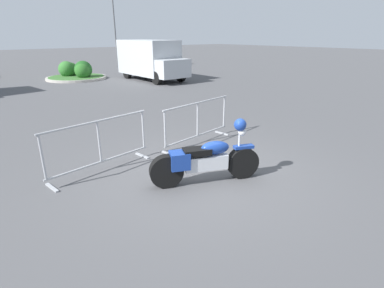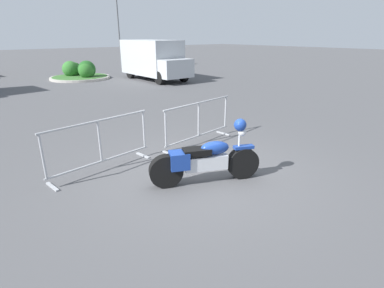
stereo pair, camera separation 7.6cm
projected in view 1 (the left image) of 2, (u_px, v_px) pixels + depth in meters
ground_plane at (201, 173)px, 6.03m from camera, size 120.00×120.00×0.00m
motorcycle at (206, 160)px, 5.53m from camera, size 1.99×1.04×1.19m
crowd_barrier_near at (100, 145)px, 5.96m from camera, size 2.30×0.71×1.07m
crowd_barrier_far at (197, 122)px, 7.52m from camera, size 2.30×0.71×1.07m
delivery_van at (150, 59)px, 18.02m from camera, size 2.03×5.02×2.31m
planter_island at (76, 73)px, 18.62m from camera, size 3.59×3.59×1.12m
street_lamp at (114, 20)px, 23.63m from camera, size 0.36×0.70×5.68m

